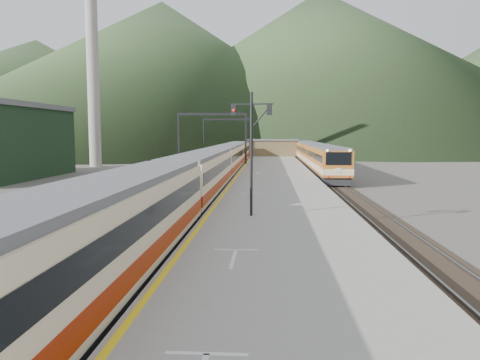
{
  "coord_description": "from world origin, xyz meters",
  "views": [
    {
      "loc": [
        4.96,
        -9.28,
        5.19
      ],
      "look_at": [
        3.01,
        22.51,
        2.0
      ],
      "focal_mm": 35.0,
      "sensor_mm": 36.0,
      "label": 1
    }
  ],
  "objects": [
    {
      "name": "track_second",
      "position": [
        11.5,
        40.0,
        0.07
      ],
      "size": [
        2.6,
        200.0,
        0.23
      ],
      "color": "black",
      "rests_on": "ground"
    },
    {
      "name": "platform",
      "position": [
        5.6,
        38.0,
        0.5
      ],
      "size": [
        8.0,
        100.0,
        1.0
      ],
      "primitive_type": "cube",
      "color": "gray",
      "rests_on": "ground"
    },
    {
      "name": "main_train",
      "position": [
        0.0,
        34.85,
        2.0
      ],
      "size": [
        2.89,
        79.32,
        3.53
      ],
      "color": "beige",
      "rests_on": "track_main"
    },
    {
      "name": "second_train",
      "position": [
        11.5,
        64.68,
        2.0
      ],
      "size": [
        2.9,
        59.4,
        3.53
      ],
      "color": "#B76723",
      "rests_on": "track_second"
    },
    {
      "name": "gantry_far",
      "position": [
        -2.85,
        80.0,
        5.59
      ],
      "size": [
        9.55,
        0.25,
        8.0
      ],
      "color": "black",
      "rests_on": "ground"
    },
    {
      "name": "short_signal_c",
      "position": [
        -6.65,
        13.3,
        1.46
      ],
      "size": [
        0.23,
        0.18,
        2.27
      ],
      "color": "black",
      "rests_on": "ground"
    },
    {
      "name": "track_far",
      "position": [
        -5.0,
        40.0,
        0.07
      ],
      "size": [
        2.6,
        200.0,
        0.23
      ],
      "color": "black",
      "rests_on": "ground"
    },
    {
      "name": "gantry_near",
      "position": [
        -2.85,
        55.0,
        5.59
      ],
      "size": [
        9.55,
        0.25,
        8.0
      ],
      "color": "black",
      "rests_on": "ground"
    },
    {
      "name": "smokestack",
      "position": [
        -22.0,
        62.0,
        15.0
      ],
      "size": [
        1.8,
        1.8,
        30.0
      ],
      "primitive_type": "cylinder",
      "color": "#9E998E",
      "rests_on": "ground"
    },
    {
      "name": "hill_a",
      "position": [
        -40.0,
        190.0,
        30.0
      ],
      "size": [
        180.0,
        180.0,
        60.0
      ],
      "primitive_type": "cone",
      "color": "#283F20",
      "rests_on": "ground"
    },
    {
      "name": "track_main",
      "position": [
        0.0,
        40.0,
        0.07
      ],
      "size": [
        2.6,
        200.0,
        0.23
      ],
      "color": "black",
      "rests_on": "ground"
    },
    {
      "name": "short_signal_b",
      "position": [
        -2.02,
        25.68,
        1.46
      ],
      "size": [
        0.24,
        0.19,
        2.27
      ],
      "color": "black",
      "rests_on": "ground"
    },
    {
      "name": "hill_d",
      "position": [
        -120.0,
        240.0,
        27.5
      ],
      "size": [
        200.0,
        200.0,
        55.0
      ],
      "primitive_type": "cone",
      "color": "#283F20",
      "rests_on": "ground"
    },
    {
      "name": "station_shed",
      "position": [
        5.6,
        78.0,
        2.57
      ],
      "size": [
        9.4,
        4.4,
        3.1
      ],
      "color": "brown",
      "rests_on": "platform"
    },
    {
      "name": "signal_mast",
      "position": [
        4.09,
        14.3,
        4.83
      ],
      "size": [
        2.19,
        0.41,
        6.24
      ],
      "color": "black",
      "rests_on": "platform"
    },
    {
      "name": "hill_b",
      "position": [
        30.0,
        230.0,
        37.5
      ],
      "size": [
        220.0,
        220.0,
        75.0
      ],
      "primitive_type": "cone",
      "color": "#283F20",
      "rests_on": "ground"
    }
  ]
}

